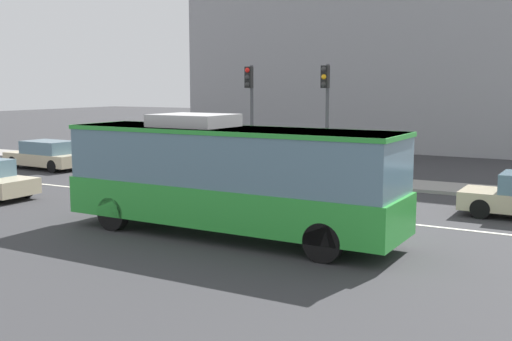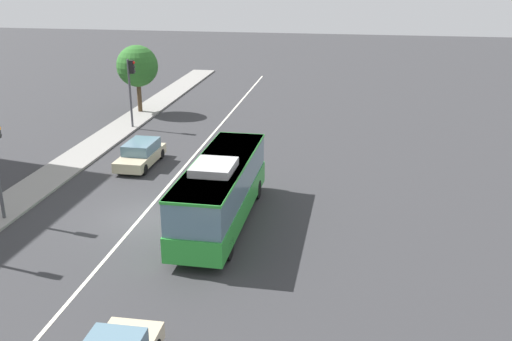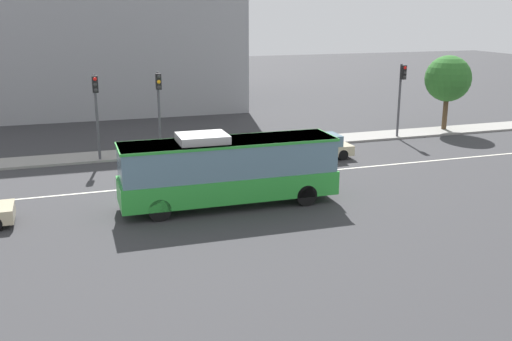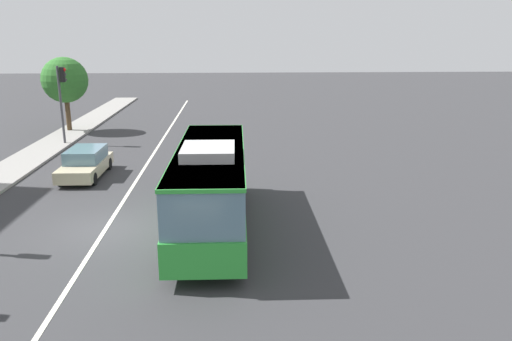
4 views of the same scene
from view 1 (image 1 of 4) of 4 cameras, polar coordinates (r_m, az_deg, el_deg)
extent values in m
plane|color=#333335|center=(21.36, 3.38, -3.77)|extent=(160.00, 160.00, 0.00)
cube|color=gray|center=(27.85, 9.80, -1.01)|extent=(80.00, 2.51, 0.14)
cube|color=silver|center=(21.36, 3.38, -3.76)|extent=(76.00, 0.16, 0.01)
cube|color=green|center=(17.70, -2.46, -2.97)|extent=(10.03, 2.64, 1.10)
cube|color=slate|center=(17.50, -2.49, 1.34)|extent=(9.83, 2.56, 1.58)
cube|color=green|center=(17.44, -2.50, 3.71)|extent=(9.93, 2.61, 0.12)
cube|color=#B2B2B2|center=(18.09, -5.73, 4.59)|extent=(2.22, 1.83, 0.36)
cylinder|color=black|center=(17.27, 9.14, -4.95)|extent=(1.00, 0.31, 1.00)
cylinder|color=black|center=(15.29, 6.18, -6.56)|extent=(1.00, 0.31, 1.00)
cylinder|color=black|center=(20.62, -8.81, -2.85)|extent=(1.00, 0.31, 1.00)
cylinder|color=black|center=(19.00, -12.97, -3.88)|extent=(1.00, 0.31, 1.00)
cylinder|color=black|center=(25.49, -20.33, -1.63)|extent=(0.64, 0.22, 0.64)
cylinder|color=black|center=(21.43, 19.87, -3.32)|extent=(0.64, 0.23, 0.64)
cylinder|color=black|center=(22.98, 20.59, -2.63)|extent=(0.64, 0.23, 0.64)
cube|color=#C6B793|center=(33.89, -18.74, 1.02)|extent=(4.58, 2.01, 0.60)
cube|color=slate|center=(33.64, -18.51, 2.05)|extent=(2.59, 1.77, 0.64)
cylinder|color=black|center=(34.60, -21.32, 0.69)|extent=(0.65, 0.25, 0.64)
cylinder|color=black|center=(35.58, -19.26, 0.97)|extent=(0.65, 0.25, 0.64)
cylinder|color=black|center=(32.26, -18.12, 0.36)|extent=(0.65, 0.25, 0.64)
cylinder|color=black|center=(33.30, -16.02, 0.67)|extent=(0.65, 0.25, 0.64)
cylinder|color=#47474C|center=(27.44, 6.53, 4.24)|extent=(0.16, 0.16, 5.20)
cube|color=black|center=(27.13, 6.37, 8.53)|extent=(0.32, 0.28, 0.96)
sphere|color=#2D2D2D|center=(27.00, 6.25, 9.22)|extent=(0.22, 0.22, 0.22)
sphere|color=#F9A514|center=(26.99, 6.24, 8.54)|extent=(0.22, 0.22, 0.22)
sphere|color=#2D2D2D|center=(26.99, 6.23, 7.86)|extent=(0.22, 0.22, 0.22)
cylinder|color=#47474C|center=(28.91, -0.39, 4.47)|extent=(0.16, 0.16, 5.20)
cube|color=black|center=(28.61, -0.65, 8.54)|extent=(0.33, 0.29, 0.96)
sphere|color=red|center=(28.49, -0.80, 9.19)|extent=(0.22, 0.22, 0.22)
sphere|color=#2D2D2D|center=(28.48, -0.80, 8.54)|extent=(0.22, 0.22, 0.22)
sphere|color=#2D2D2D|center=(28.48, -0.79, 7.90)|extent=(0.22, 0.22, 0.22)
cube|color=#939399|center=(49.23, 13.06, 12.52)|extent=(27.16, 17.27, 17.00)
camera|label=2|loc=(35.51, -47.26, 17.50)|focal=40.25mm
camera|label=3|loc=(19.68, -94.79, 12.93)|focal=41.17mm
camera|label=4|loc=(30.47, -33.90, 11.91)|focal=34.66mm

